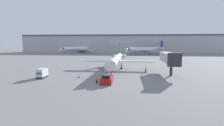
% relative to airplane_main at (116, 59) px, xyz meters
% --- Properties ---
extents(ground_plane, '(600.00, 600.00, 0.00)m').
position_rel_airplane_main_xyz_m(ground_plane, '(-0.43, -20.59, -3.22)').
color(ground_plane, slate).
extents(terminal_building, '(180.00, 16.80, 15.58)m').
position_rel_airplane_main_xyz_m(terminal_building, '(-0.43, 99.41, 4.60)').
color(terminal_building, '#B2B2B7').
rests_on(terminal_building, ground).
extents(airplane_main, '(24.68, 32.09, 9.05)m').
position_rel_airplane_main_xyz_m(airplane_main, '(0.00, 0.00, 0.00)').
color(airplane_main, silver).
rests_on(airplane_main, ground).
extents(pushback_tug, '(2.35, 4.82, 1.99)m').
position_rel_airplane_main_xyz_m(pushback_tug, '(-0.58, -19.93, -2.46)').
color(pushback_tug, '#B21919').
rests_on(pushback_tug, ground).
extents(luggage_cart, '(1.71, 3.05, 2.31)m').
position_rel_airplane_main_xyz_m(luggage_cart, '(-17.11, -16.09, -2.07)').
color(luggage_cart, '#232326').
rests_on(luggage_cart, ground).
extents(worker_near_tug, '(0.40, 0.24, 1.65)m').
position_rel_airplane_main_xyz_m(worker_near_tug, '(-2.71, -20.29, -2.36)').
color(worker_near_tug, '#232838').
rests_on(worker_near_tug, ground).
extents(worker_by_wing, '(0.40, 0.25, 1.78)m').
position_rel_airplane_main_xyz_m(worker_by_wing, '(9.05, -5.11, -2.28)').
color(worker_by_wing, '#232838').
rests_on(worker_by_wing, ground).
extents(traffic_cone_left, '(0.70, 0.70, 0.64)m').
position_rel_airplane_main_xyz_m(traffic_cone_left, '(-8.23, -14.70, -2.92)').
color(traffic_cone_left, black).
rests_on(traffic_cone_left, ground).
extents(traffic_cone_right, '(0.68, 0.68, 0.79)m').
position_rel_airplane_main_xyz_m(traffic_cone_right, '(7.38, -12.59, -2.84)').
color(traffic_cone_right, black).
rests_on(traffic_cone_right, ground).
extents(airplane_parked_far_left, '(32.05, 26.76, 10.36)m').
position_rel_airplane_main_xyz_m(airplane_parked_far_left, '(16.95, 75.04, 0.33)').
color(airplane_parked_far_left, silver).
rests_on(airplane_parked_far_left, ground).
extents(airplane_parked_far_right, '(29.59, 29.96, 10.38)m').
position_rel_airplane_main_xyz_m(airplane_parked_far_right, '(-35.88, 88.10, 0.39)').
color(airplane_parked_far_right, white).
rests_on(airplane_parked_far_right, ground).
extents(jet_bridge, '(3.20, 13.36, 6.19)m').
position_rel_airplane_main_xyz_m(jet_bridge, '(15.17, -7.17, 1.23)').
color(jet_bridge, '#2D2D33').
rests_on(jet_bridge, ground).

